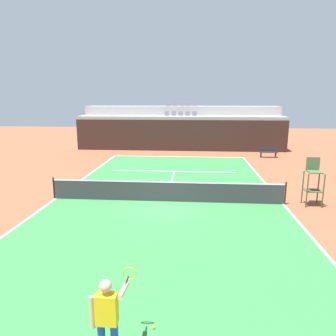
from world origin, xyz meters
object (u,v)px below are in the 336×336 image
at_px(tennis_net, 166,191).
at_px(player_bench, 268,151).
at_px(player, 108,316).
at_px(umpire_chair, 313,180).
at_px(tennis_ball_2, 153,327).

distance_m(tennis_net, player_bench, 14.40).
xyz_separation_m(tennis_net, player, (-0.25, -9.38, 0.47)).
distance_m(player, umpire_chair, 11.72).
relative_size(tennis_net, umpire_chair, 5.04).
distance_m(tennis_net, tennis_ball_2, 8.48).
bearing_deg(umpire_chair, tennis_net, -179.52).
distance_m(tennis_net, umpire_chair, 6.73).
bearing_deg(tennis_ball_2, player, -126.80).
bearing_deg(player, player_bench, 64.51).
xyz_separation_m(player, tennis_ball_2, (0.69, 0.93, -0.94)).
distance_m(player, player_bench, 23.01).
bearing_deg(player, umpire_chair, 47.95).
distance_m(umpire_chair, tennis_ball_2, 10.62).
height_order(tennis_net, umpire_chair, umpire_chair).
height_order(umpire_chair, player_bench, umpire_chair).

